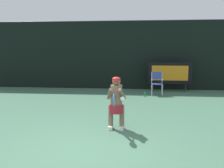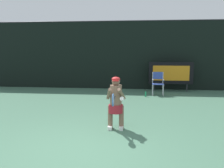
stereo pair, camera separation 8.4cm
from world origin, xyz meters
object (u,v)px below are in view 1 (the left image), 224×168
at_px(scoreboard, 170,73).
at_px(water_bottle, 145,94).
at_px(tennis_racket, 114,100).
at_px(umpire_chair, 157,82).
at_px(tennis_player, 116,101).

bearing_deg(scoreboard, water_bottle, -129.55).
xyz_separation_m(scoreboard, water_bottle, (-1.28, -1.55, -0.82)).
bearing_deg(tennis_racket, umpire_chair, 89.50).
relative_size(umpire_chair, tennis_player, 0.77).
bearing_deg(tennis_player, umpire_chair, 74.07).
bearing_deg(tennis_racket, water_bottle, 94.16).
xyz_separation_m(umpire_chair, tennis_racket, (-1.48, -5.78, 0.30)).
relative_size(scoreboard, umpire_chair, 2.04).
bearing_deg(umpire_chair, scoreboard, 57.01).
bearing_deg(tennis_player, tennis_racket, -90.64).
bearing_deg(water_bottle, scoreboard, 50.45).
height_order(umpire_chair, tennis_player, tennis_player).
xyz_separation_m(water_bottle, tennis_player, (-0.91, -4.72, 0.63)).
bearing_deg(tennis_player, water_bottle, 79.12).
height_order(water_bottle, tennis_player, tennis_player).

